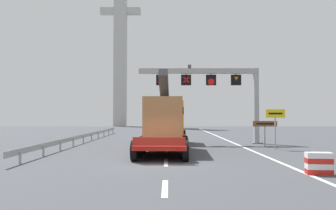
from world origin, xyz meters
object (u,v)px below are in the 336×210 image
Objects in this scene: overhead_lane_gantry at (214,83)px; crash_barrier_striped at (318,163)px; exit_sign_yellow at (275,119)px; bridge_pylon_distant at (120,32)px; tourist_info_sign_brown at (264,127)px; heavy_haul_truck_red at (166,121)px.

crash_barrier_striped is (2.10, -14.93, -4.75)m from overhead_lane_gantry.
overhead_lane_gantry is 10.04× the size of crash_barrier_striped.
bridge_pylon_distant is at bearing 110.14° from exit_sign_yellow.
crash_barrier_striped is at bearing -98.51° from exit_sign_yellow.
bridge_pylon_distant is (-18.20, 47.95, 19.68)m from tourist_info_sign_brown.
exit_sign_yellow reaches higher than tourist_info_sign_brown.
heavy_haul_truck_red reaches higher than exit_sign_yellow.
heavy_haul_truck_red is 4.98× the size of exit_sign_yellow.
overhead_lane_gantry reaches higher than crash_barrier_striped.
bridge_pylon_distant is at bearing 108.10° from overhead_lane_gantry.
exit_sign_yellow is 0.07× the size of bridge_pylon_distant.
bridge_pylon_distant reaches higher than overhead_lane_gantry.
crash_barrier_striped is at bearing -74.34° from bridge_pylon_distant.
overhead_lane_gantry reaches higher than tourist_info_sign_brown.
heavy_haul_truck_red is (-4.16, -3.66, -3.21)m from overhead_lane_gantry.
heavy_haul_truck_red is at bearing 170.87° from exit_sign_yellow.
heavy_haul_truck_red is 53.47m from bridge_pylon_distant.
bridge_pylon_distant reaches higher than crash_barrier_striped.
bridge_pylon_distant is at bearing 102.24° from heavy_haul_truck_red.
overhead_lane_gantry is 0.25× the size of bridge_pylon_distant.
tourist_info_sign_brown is at bearing -39.50° from overhead_lane_gantry.
heavy_haul_truck_red is at bearing 119.03° from crash_barrier_striped.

